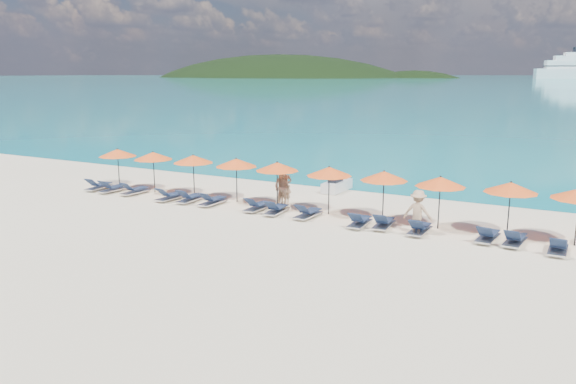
% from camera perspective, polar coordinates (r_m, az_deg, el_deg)
% --- Properties ---
extents(ground, '(1400.00, 1400.00, 0.00)m').
position_cam_1_polar(ground, '(22.93, -3.54, -4.33)').
color(ground, beige).
extents(headland_main, '(374.00, 242.00, 126.50)m').
position_cam_1_polar(headland_main, '(641.26, -1.12, 8.16)').
color(headland_main, black).
rests_on(headland_main, ground).
extents(headland_small, '(162.00, 126.00, 85.50)m').
position_cam_1_polar(headland_small, '(602.27, 12.53, 7.90)').
color(headland_small, black).
rests_on(headland_small, ground).
extents(jetski, '(0.93, 2.37, 0.84)m').
position_cam_1_polar(jetski, '(31.13, 4.98, 0.71)').
color(jetski, silver).
rests_on(jetski, ground).
extents(beachgoer_a, '(0.74, 0.55, 1.84)m').
position_cam_1_polar(beachgoer_a, '(27.89, -0.27, 0.62)').
color(beachgoer_a, tan).
rests_on(beachgoer_a, ground).
extents(beachgoer_b, '(0.89, 0.52, 1.84)m').
position_cam_1_polar(beachgoer_b, '(27.45, -0.58, 0.43)').
color(beachgoer_b, tan).
rests_on(beachgoer_b, ground).
extents(beachgoer_c, '(1.19, 0.57, 1.83)m').
position_cam_1_polar(beachgoer_c, '(23.35, 13.05, -2.00)').
color(beachgoer_c, tan).
rests_on(beachgoer_c, ground).
extents(umbrella_0, '(2.10, 2.10, 2.28)m').
position_cam_1_polar(umbrella_0, '(33.04, -16.93, 3.83)').
color(umbrella_0, black).
rests_on(umbrella_0, ground).
extents(umbrella_1, '(2.10, 2.10, 2.28)m').
position_cam_1_polar(umbrella_1, '(31.33, -13.54, 3.59)').
color(umbrella_1, black).
rests_on(umbrella_1, ground).
extents(umbrella_2, '(2.10, 2.10, 2.28)m').
position_cam_1_polar(umbrella_2, '(29.74, -9.61, 3.32)').
color(umbrella_2, black).
rests_on(umbrella_2, ground).
extents(umbrella_3, '(2.10, 2.10, 2.28)m').
position_cam_1_polar(umbrella_3, '(28.27, -5.28, 2.98)').
color(umbrella_3, black).
rests_on(umbrella_3, ground).
extents(umbrella_4, '(2.10, 2.10, 2.28)m').
position_cam_1_polar(umbrella_4, '(26.99, -1.11, 2.60)').
color(umbrella_4, black).
rests_on(umbrella_4, ground).
extents(umbrella_5, '(2.10, 2.10, 2.28)m').
position_cam_1_polar(umbrella_5, '(25.75, 4.20, 2.10)').
color(umbrella_5, black).
rests_on(umbrella_5, ground).
extents(umbrella_6, '(2.10, 2.10, 2.28)m').
position_cam_1_polar(umbrella_6, '(24.91, 9.73, 1.62)').
color(umbrella_6, black).
rests_on(umbrella_6, ground).
extents(umbrella_7, '(2.10, 2.10, 2.28)m').
position_cam_1_polar(umbrella_7, '(24.11, 15.23, 1.02)').
color(umbrella_7, black).
rests_on(umbrella_7, ground).
extents(umbrella_8, '(2.10, 2.10, 2.28)m').
position_cam_1_polar(umbrella_8, '(23.80, 21.69, 0.43)').
color(umbrella_8, black).
rests_on(umbrella_8, ground).
extents(lounger_0, '(0.75, 1.74, 0.66)m').
position_cam_1_polar(lounger_0, '(33.10, -18.69, 0.60)').
color(lounger_0, silver).
rests_on(lounger_0, ground).
extents(lounger_1, '(0.74, 1.74, 0.66)m').
position_cam_1_polar(lounger_1, '(32.22, -17.38, 0.38)').
color(lounger_1, silver).
rests_on(lounger_1, ground).
extents(lounger_2, '(0.77, 1.75, 0.66)m').
position_cam_1_polar(lounger_2, '(31.29, -15.31, 0.17)').
color(lounger_2, silver).
rests_on(lounger_2, ground).
extents(lounger_3, '(0.78, 1.75, 0.66)m').
position_cam_1_polar(lounger_3, '(29.41, -11.89, -0.41)').
color(lounger_3, silver).
rests_on(lounger_3, ground).
extents(lounger_4, '(0.66, 1.71, 0.66)m').
position_cam_1_polar(lounger_4, '(28.80, -9.94, -0.59)').
color(lounger_4, silver).
rests_on(lounger_4, ground).
extents(lounger_5, '(0.67, 1.72, 0.66)m').
position_cam_1_polar(lounger_5, '(28.01, -7.69, -0.88)').
color(lounger_5, silver).
rests_on(lounger_5, ground).
extents(lounger_6, '(0.70, 1.73, 0.66)m').
position_cam_1_polar(lounger_6, '(26.68, -3.12, -1.44)').
color(lounger_6, silver).
rests_on(lounger_6, ground).
extents(lounger_7, '(0.73, 1.74, 0.66)m').
position_cam_1_polar(lounger_7, '(26.05, -1.21, -1.76)').
color(lounger_7, silver).
rests_on(lounger_7, ground).
extents(lounger_8, '(0.75, 1.74, 0.66)m').
position_cam_1_polar(lounger_8, '(25.36, 2.03, -2.15)').
color(lounger_8, silver).
rests_on(lounger_8, ground).
extents(lounger_9, '(0.67, 1.72, 0.66)m').
position_cam_1_polar(lounger_9, '(24.14, 7.29, -2.98)').
color(lounger_9, silver).
rests_on(lounger_9, ground).
extents(lounger_10, '(0.72, 1.73, 0.66)m').
position_cam_1_polar(lounger_10, '(24.06, 9.69, -3.11)').
color(lounger_10, silver).
rests_on(lounger_10, ground).
extents(lounger_11, '(0.66, 1.71, 0.66)m').
position_cam_1_polar(lounger_11, '(23.51, 13.22, -3.62)').
color(lounger_11, silver).
rests_on(lounger_11, ground).
extents(lounger_12, '(0.78, 1.75, 0.66)m').
position_cam_1_polar(lounger_12, '(23.25, 19.63, -4.19)').
color(lounger_12, silver).
rests_on(lounger_12, ground).
extents(lounger_13, '(0.79, 1.75, 0.66)m').
position_cam_1_polar(lounger_13, '(23.11, 22.06, -4.48)').
color(lounger_13, silver).
rests_on(lounger_13, ground).
extents(lounger_14, '(0.65, 1.71, 0.66)m').
position_cam_1_polar(lounger_14, '(22.74, 25.75, -5.07)').
color(lounger_14, silver).
rests_on(lounger_14, ground).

